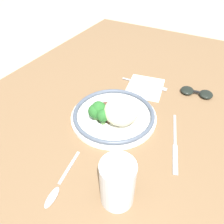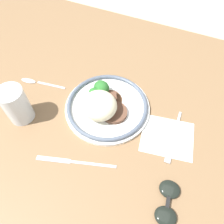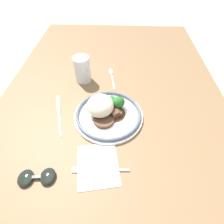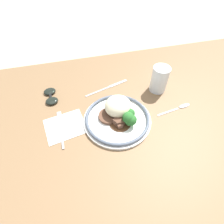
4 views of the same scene
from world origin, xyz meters
The scene contains 9 objects.
ground_plane centered at (0.00, 0.00, 0.00)m, with size 8.00×8.00×0.00m, color tan.
dining_table centered at (0.00, 0.00, 0.02)m, with size 1.59×0.92×0.04m.
napkin centered at (-0.23, 0.03, 0.04)m, with size 0.16×0.14×0.00m.
plate centered at (-0.03, 0.01, 0.07)m, with size 0.25×0.25×0.08m.
juice_glass centered at (0.18, 0.13, 0.09)m, with size 0.07×0.07×0.11m.
fork centered at (-0.25, 0.04, 0.05)m, with size 0.02×0.17×0.00m.
knife centered at (-0.03, 0.20, 0.04)m, with size 0.20×0.07×0.00m.
spoon centered at (0.23, 0.01, 0.05)m, with size 0.15×0.03×0.01m.
sunglasses centered at (-0.28, 0.20, 0.05)m, with size 0.06×0.11×0.02m.
Camera 3 is at (-0.46, -0.02, 0.54)m, focal length 28.00 mm.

